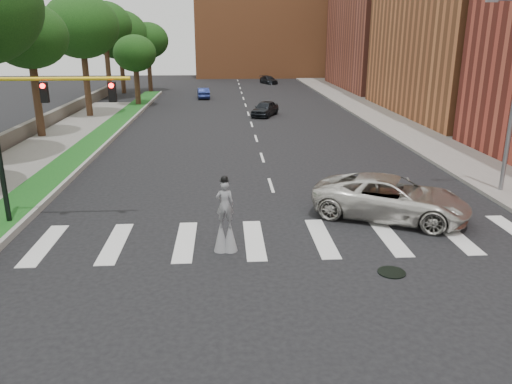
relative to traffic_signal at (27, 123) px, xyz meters
name	(u,v)px	position (x,y,z in m)	size (l,w,h in m)	color
ground_plane	(292,250)	(9.78, -3.00, -4.15)	(160.00, 160.00, 0.00)	black
grass_median	(98,139)	(-1.72, 17.00, -4.03)	(2.00, 60.00, 0.25)	#154C19
median_curb	(113,138)	(-0.67, 17.00, -4.01)	(0.20, 60.00, 0.28)	gray
sidewalk_right	(399,124)	(22.28, 22.00, -4.06)	(5.00, 90.00, 0.18)	gray
stone_wall	(30,129)	(-7.22, 19.00, -3.60)	(0.50, 56.00, 1.10)	#58534B
manhole	(392,272)	(12.78, -5.00, -4.13)	(0.90, 0.90, 0.04)	black
building_far	(402,14)	(31.78, 51.00, 5.85)	(16.00, 22.00, 20.00)	#974937
building_backdrop	(269,24)	(15.78, 75.00, 4.85)	(26.00, 14.00, 18.00)	#B46538
traffic_signal	(27,123)	(0.00, 0.00, 0.00)	(5.30, 0.23, 6.20)	black
stilt_performer	(225,222)	(7.43, -2.92, -3.07)	(0.84, 0.54, 2.79)	#382316
suv_crossing	(391,198)	(14.32, 0.00, -3.27)	(2.92, 6.34, 1.76)	beige
car_near	(265,109)	(11.28, 27.43, -3.44)	(1.67, 4.15, 1.41)	black
car_mid	(203,93)	(5.01, 41.34, -3.52)	(1.34, 3.85, 1.27)	navy
car_far	(269,80)	(14.40, 59.15, -3.57)	(1.64, 4.03, 1.17)	black
tree_3	(29,37)	(-6.09, 18.18, 3.05)	(5.35, 5.35, 9.54)	#382316
tree_4	(81,26)	(-4.95, 27.70, 3.85)	(6.56, 6.56, 10.83)	#382316
tree_5	(104,25)	(-5.98, 41.46, 4.14)	(6.17, 6.17, 10.96)	#382316
tree_6	(135,54)	(-1.66, 34.91, 1.26)	(4.42, 4.42, 7.34)	#382316
tree_7	(148,41)	(-2.36, 49.55, 2.38)	(5.41, 5.41, 8.88)	#382316
tree_8	(119,35)	(-5.55, 47.57, 3.10)	(7.15, 7.15, 10.31)	#382316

